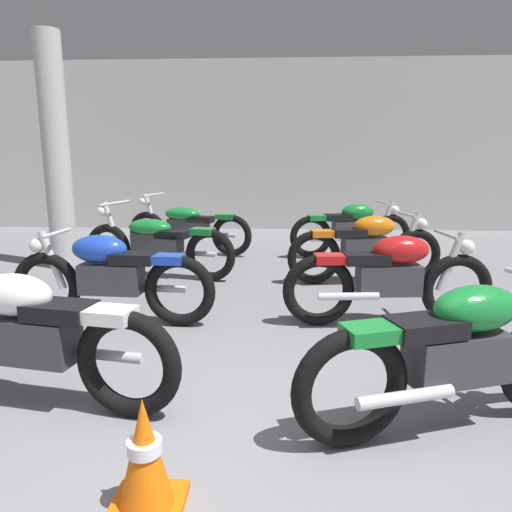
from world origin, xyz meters
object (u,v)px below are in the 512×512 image
Objects in this scene: motorcycle_left_row_0 at (30,335)px; motorcycle_right_row_2 at (366,247)px; traffic_cone at (145,458)px; motorcycle_right_row_0 at (459,353)px; motorcycle_left_row_1 at (111,276)px; support_pillar at (56,154)px; motorcycle_left_row_3 at (188,226)px; motorcycle_right_row_3 at (352,228)px; motorcycle_left_row_2 at (156,243)px; motorcycle_right_row_1 at (390,277)px.

motorcycle_right_row_2 is at bearing 50.16° from motorcycle_left_row_0.
motorcycle_left_row_0 is at bearing 137.79° from traffic_cone.
traffic_cone is (-1.58, -0.74, -0.20)m from motorcycle_right_row_0.
motorcycle_left_row_1 is 1.04× the size of motorcycle_right_row_0.
support_pillar reaches higher than motorcycle_left_row_3.
traffic_cone is (-1.70, -5.60, -0.20)m from motorcycle_right_row_3.
motorcycle_left_row_3 is (1.59, 1.06, -1.15)m from support_pillar.
motorcycle_left_row_2 is (-0.05, 1.80, -0.01)m from motorcycle_left_row_1.
motorcycle_left_row_3 reaches higher than motorcycle_right_row_0.
support_pillar is at bearing 161.77° from motorcycle_left_row_2.
support_pillar reaches higher than motorcycle_right_row_2.
motorcycle_right_row_0 is at bearing -3.03° from motorcycle_left_row_0.
motorcycle_left_row_3 is at bearing 116.95° from motorcycle_right_row_0.
motorcycle_left_row_1 is (-0.04, 1.49, 0.00)m from motorcycle_left_row_0.
motorcycle_left_row_1 is 3.06m from motorcycle_right_row_0.
motorcycle_right_row_2 is at bearing -3.56° from motorcycle_left_row_2.
motorcycle_right_row_3 is at bearing 12.47° from support_pillar.
motorcycle_left_row_1 is at bearing 113.00° from traffic_cone.
motorcycle_left_row_3 is 5.80m from traffic_cone.
traffic_cone is (-1.64, -4.01, -0.20)m from motorcycle_right_row_2.
motorcycle_left_row_3 reaches higher than motorcycle_right_row_1.
support_pillar reaches higher than motorcycle_left_row_1.
traffic_cone is (0.97, -0.88, -0.20)m from motorcycle_left_row_0.
motorcycle_right_row_3 is at bearing 27.40° from motorcycle_left_row_2.
motorcycle_right_row_1 is 1.01× the size of motorcycle_right_row_3.
motorcycle_left_row_1 is 2.58m from traffic_cone.
motorcycle_right_row_3 is at bearing 88.11° from motorcycle_right_row_2.
motorcycle_left_row_0 is at bearing -147.98° from motorcycle_right_row_1.
motorcycle_left_row_2 is 1.09× the size of motorcycle_right_row_3.
motorcycle_left_row_1 is at bearing 147.82° from motorcycle_right_row_0.
traffic_cone is at bearing -67.00° from motorcycle_left_row_1.
motorcycle_right_row_1 and motorcycle_right_row_2 have the same top height.
motorcycle_left_row_2 is 3.95× the size of traffic_cone.
traffic_cone is at bearing -75.84° from motorcycle_left_row_2.
motorcycle_left_row_1 is 2.60m from motorcycle_right_row_1.
motorcycle_right_row_2 is 4.34m from traffic_cone.
motorcycle_right_row_0 is (2.53, -4.98, 0.01)m from motorcycle_left_row_3.
motorcycle_left_row_2 is at bearing 147.27° from motorcycle_right_row_1.
motorcycle_left_row_0 is (1.57, -3.79, -1.14)m from support_pillar.
support_pillar is 4.25m from motorcycle_left_row_0.
support_pillar is 1.50× the size of motorcycle_left_row_3.
motorcycle_left_row_0 is 0.99× the size of motorcycle_right_row_1.
support_pillar reaches higher than motorcycle_right_row_0.
motorcycle_left_row_3 is 4.12m from motorcycle_right_row_1.
motorcycle_left_row_2 is 1.55m from motorcycle_left_row_3.
support_pillar is 1.63× the size of motorcycle_right_row_2.
motorcycle_right_row_1 is at bearing -27.93° from support_pillar.
motorcycle_left_row_3 is 3.95× the size of traffic_cone.
support_pillar is at bearing 136.42° from motorcycle_right_row_0.
motorcycle_right_row_3 is at bearing 73.15° from traffic_cone.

